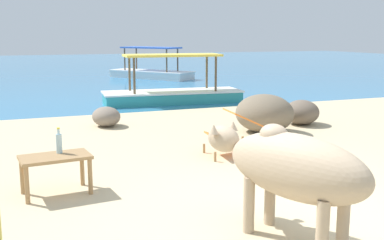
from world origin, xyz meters
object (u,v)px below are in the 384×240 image
object	(u,v)px
bottle	(59,143)
boat_teal	(173,93)
low_bench_table	(55,162)
boat_white	(151,72)
cow	(291,167)
deck_chair_near	(233,130)

from	to	relation	value
bottle	boat_teal	xyz separation A→B (m)	(3.52, 6.41, -0.32)
low_bench_table	boat_teal	xyz separation A→B (m)	(3.58, 6.51, -0.12)
low_bench_table	boat_teal	world-z (taller)	boat_teal
bottle	boat_teal	world-z (taller)	boat_teal
low_bench_table	boat_white	bearing A→B (deg)	63.50
cow	boat_teal	bearing A→B (deg)	-31.33
deck_chair_near	bottle	bearing A→B (deg)	20.97
boat_white	boat_teal	bearing A→B (deg)	132.10
cow	boat_white	distance (m)	15.87
bottle	boat_white	size ratio (longest dim) A/B	0.08
cow	deck_chair_near	size ratio (longest dim) A/B	2.22
bottle	boat_white	world-z (taller)	boat_white
low_bench_table	bottle	size ratio (longest dim) A/B	2.71
bottle	boat_white	distance (m)	14.35
cow	low_bench_table	size ratio (longest dim) A/B	2.24
deck_chair_near	boat_teal	xyz separation A→B (m)	(0.97, 5.66, -0.13)
boat_white	deck_chair_near	bearing A→B (deg)	132.90
boat_teal	boat_white	bearing A→B (deg)	-96.76
low_bench_table	deck_chair_near	distance (m)	2.74
bottle	deck_chair_near	size ratio (longest dim) A/B	0.37
cow	boat_white	bearing A→B (deg)	-31.14
boat_teal	cow	bearing A→B (deg)	82.84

